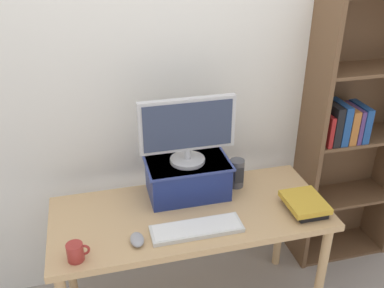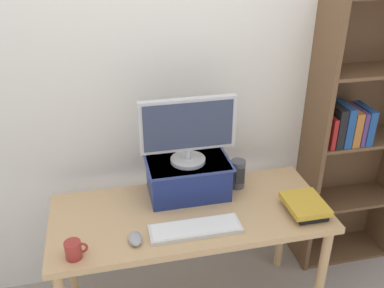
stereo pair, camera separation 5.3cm
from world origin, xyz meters
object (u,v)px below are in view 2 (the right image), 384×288
book_stack (305,206)px  bookshelf_unit (354,136)px  desk (190,224)px  coffee_mug (74,250)px  computer_monitor (188,129)px  desk_speaker (238,174)px  keyboard (195,229)px  computer_mouse (135,239)px  riser_box (188,177)px

book_stack → bookshelf_unit: bearing=40.5°
desk → coffee_mug: size_ratio=13.85×
computer_monitor → coffee_mug: 0.79m
desk → desk_speaker: (0.31, 0.17, 0.17)m
coffee_mug → desk_speaker: size_ratio=0.63×
bookshelf_unit → desk_speaker: (-0.80, -0.15, -0.08)m
desk_speaker → keyboard: bearing=-134.0°
computer_monitor → desk_speaker: 0.42m
desk → book_stack: bearing=-13.3°
keyboard → computer_mouse: computer_mouse is taller
bookshelf_unit → computer_monitor: (-1.08, -0.16, 0.23)m
desk → book_stack: 0.60m
riser_box → desk_speaker: riser_box is taller
desk → bookshelf_unit: 1.18m
riser_box → computer_mouse: bearing=-133.8°
bookshelf_unit → riser_box: (-1.08, -0.16, -0.05)m
bookshelf_unit → keyboard: size_ratio=3.89×
desk → coffee_mug: (-0.57, -0.22, 0.13)m
computer_mouse → coffee_mug: 0.28m
keyboard → computer_mouse: bearing=-177.0°
computer_monitor → keyboard: 0.50m
computer_monitor → keyboard: computer_monitor is taller
book_stack → desk_speaker: (-0.27, 0.30, 0.05)m
bookshelf_unit → computer_mouse: bearing=-160.6°
computer_monitor → coffee_mug: bearing=-147.4°
computer_monitor → computer_mouse: size_ratio=4.81×
keyboard → computer_mouse: (-0.29, -0.02, 0.01)m
riser_box → keyboard: (-0.03, -0.32, -0.09)m
book_stack → desk_speaker: bearing=131.3°
computer_monitor → book_stack: 0.72m
bookshelf_unit → computer_mouse: bookshelf_unit is taller
bookshelf_unit → desk: bearing=-164.0°
bookshelf_unit → riser_box: 1.09m
bookshelf_unit → keyboard: (-1.12, -0.48, -0.15)m
computer_mouse → coffee_mug: coffee_mug is taller
desk → book_stack: (0.58, -0.14, 0.12)m
keyboard → coffee_mug: 0.57m
riser_box → desk_speaker: bearing=1.2°
riser_box → book_stack: 0.63m
riser_box → computer_monitor: computer_monitor is taller
computer_mouse → coffee_mug: bearing=-170.6°
bookshelf_unit → riser_box: bookshelf_unit is taller
book_stack → riser_box: bearing=151.6°
keyboard → coffee_mug: size_ratio=4.35×
bookshelf_unit → coffee_mug: bookshelf_unit is taller
coffee_mug → desk_speaker: desk_speaker is taller
keyboard → riser_box: bearing=83.8°
computer_mouse → book_stack: (0.88, 0.04, 0.02)m
riser_box → book_stack: (0.55, -0.30, -0.07)m
bookshelf_unit → computer_mouse: size_ratio=16.72×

